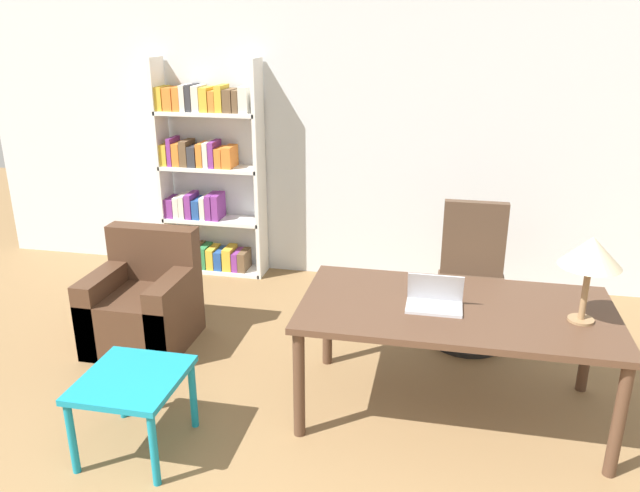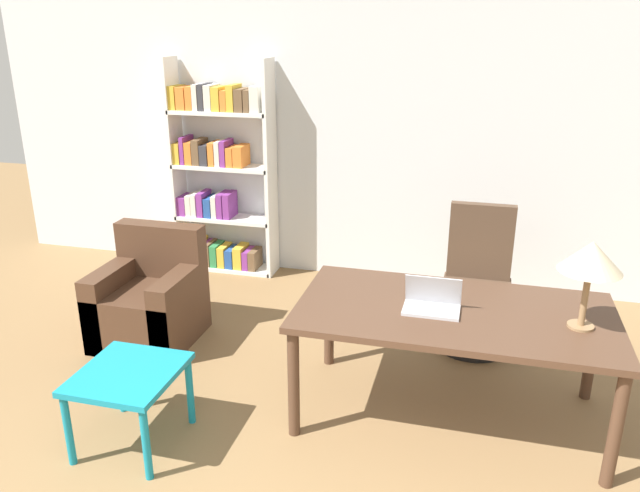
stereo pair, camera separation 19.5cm
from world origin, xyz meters
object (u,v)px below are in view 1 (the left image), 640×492
at_px(desk, 456,318).
at_px(bookshelf, 206,178).
at_px(laptop, 434,300).
at_px(side_table_blue, 133,387).
at_px(table_lamp, 591,253).
at_px(office_chair, 471,282).
at_px(armchair, 144,307).

relative_size(desk, bookshelf, 0.91).
distance_m(laptop, side_table_blue, 1.81).
height_order(table_lamp, bookshelf, bookshelf).
distance_m(laptop, bookshelf, 3.00).
bearing_deg(side_table_blue, office_chair, 43.52).
height_order(desk, bookshelf, bookshelf).
relative_size(office_chair, armchair, 1.24).
xyz_separation_m(desk, bookshelf, (-2.36, 1.96, 0.28)).
bearing_deg(office_chair, armchair, -166.27).
height_order(side_table_blue, bookshelf, bookshelf).
distance_m(desk, office_chair, 1.07).
relative_size(desk, side_table_blue, 3.14).
bearing_deg(office_chair, side_table_blue, -136.48).
bearing_deg(side_table_blue, bookshelf, 102.47).
relative_size(side_table_blue, bookshelf, 0.29).
height_order(table_lamp, side_table_blue, table_lamp).
height_order(desk, side_table_blue, desk).
height_order(laptop, table_lamp, table_lamp).
bearing_deg(table_lamp, side_table_blue, -164.19).
bearing_deg(bookshelf, laptop, -41.98).
distance_m(table_lamp, side_table_blue, 2.65).
bearing_deg(armchair, desk, -11.06).
height_order(laptop, side_table_blue, laptop).
bearing_deg(bookshelf, table_lamp, -33.40).
distance_m(office_chair, side_table_blue, 2.60).
bearing_deg(office_chair, table_lamp, -62.52).
xyz_separation_m(office_chair, armchair, (-2.43, -0.59, -0.17)).
bearing_deg(armchair, bookshelf, 92.04).
bearing_deg(office_chair, laptop, -103.34).
bearing_deg(bookshelf, desk, -39.76).
bearing_deg(side_table_blue, laptop, 23.42).
bearing_deg(desk, bookshelf, 140.24).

